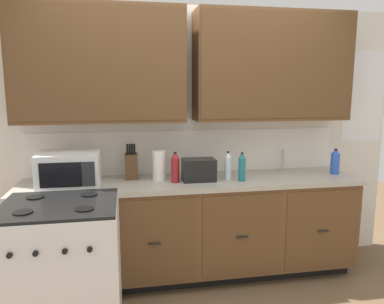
{
  "coord_description": "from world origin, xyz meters",
  "views": [
    {
      "loc": [
        -0.56,
        -2.78,
        1.68
      ],
      "look_at": [
        -0.01,
        0.27,
        1.15
      ],
      "focal_mm": 34.52,
      "sensor_mm": 36.0,
      "label": 1
    }
  ],
  "objects_px": {
    "bottle_clear": "(228,166)",
    "bottle_blue": "(335,162)",
    "stove_range": "(63,270)",
    "bottle_teal": "(242,167)",
    "bottle_red": "(175,168)",
    "microwave": "(70,170)",
    "paper_towel_roll": "(159,165)",
    "knife_block": "(131,166)",
    "toaster": "(199,170)"
  },
  "relations": [
    {
      "from": "microwave",
      "to": "knife_block",
      "type": "height_order",
      "value": "knife_block"
    },
    {
      "from": "bottle_clear",
      "to": "bottle_red",
      "type": "distance_m",
      "value": 0.47
    },
    {
      "from": "bottle_clear",
      "to": "bottle_blue",
      "type": "height_order",
      "value": "bottle_clear"
    },
    {
      "from": "bottle_clear",
      "to": "toaster",
      "type": "bearing_deg",
      "value": -179.9
    },
    {
      "from": "knife_block",
      "to": "bottle_clear",
      "type": "height_order",
      "value": "knife_block"
    },
    {
      "from": "knife_block",
      "to": "bottle_blue",
      "type": "bearing_deg",
      "value": -4.6
    },
    {
      "from": "paper_towel_roll",
      "to": "stove_range",
      "type": "bearing_deg",
      "value": -137.16
    },
    {
      "from": "bottle_teal",
      "to": "bottle_blue",
      "type": "height_order",
      "value": "bottle_teal"
    },
    {
      "from": "bottle_clear",
      "to": "bottle_teal",
      "type": "distance_m",
      "value": 0.13
    },
    {
      "from": "knife_block",
      "to": "bottle_clear",
      "type": "distance_m",
      "value": 0.85
    },
    {
      "from": "knife_block",
      "to": "bottle_blue",
      "type": "height_order",
      "value": "knife_block"
    },
    {
      "from": "bottle_teal",
      "to": "bottle_red",
      "type": "xyz_separation_m",
      "value": [
        -0.57,
        0.06,
        0.01
      ]
    },
    {
      "from": "knife_block",
      "to": "bottle_blue",
      "type": "xyz_separation_m",
      "value": [
        1.87,
        -0.15,
        -0.0
      ]
    },
    {
      "from": "paper_towel_roll",
      "to": "bottle_teal",
      "type": "height_order",
      "value": "paper_towel_roll"
    },
    {
      "from": "bottle_blue",
      "to": "toaster",
      "type": "bearing_deg",
      "value": -178.67
    },
    {
      "from": "stove_range",
      "to": "paper_towel_roll",
      "type": "distance_m",
      "value": 1.14
    },
    {
      "from": "toaster",
      "to": "microwave",
      "type": "bearing_deg",
      "value": -179.3
    },
    {
      "from": "bottle_clear",
      "to": "bottle_teal",
      "type": "xyz_separation_m",
      "value": [
        0.1,
        -0.08,
        -0.0
      ]
    },
    {
      "from": "knife_block",
      "to": "bottle_clear",
      "type": "relative_size",
      "value": 1.24
    },
    {
      "from": "microwave",
      "to": "toaster",
      "type": "distance_m",
      "value": 1.06
    },
    {
      "from": "bottle_clear",
      "to": "stove_range",
      "type": "bearing_deg",
      "value": -155.92
    },
    {
      "from": "paper_towel_roll",
      "to": "bottle_blue",
      "type": "height_order",
      "value": "paper_towel_roll"
    },
    {
      "from": "stove_range",
      "to": "microwave",
      "type": "height_order",
      "value": "microwave"
    },
    {
      "from": "stove_range",
      "to": "bottle_clear",
      "type": "distance_m",
      "value": 1.54
    },
    {
      "from": "knife_block",
      "to": "bottle_red",
      "type": "relative_size",
      "value": 1.2
    },
    {
      "from": "knife_block",
      "to": "bottle_clear",
      "type": "bearing_deg",
      "value": -12.26
    },
    {
      "from": "microwave",
      "to": "knife_block",
      "type": "bearing_deg",
      "value": 21.4
    },
    {
      "from": "knife_block",
      "to": "stove_range",
      "type": "bearing_deg",
      "value": -122.46
    },
    {
      "from": "bottle_clear",
      "to": "bottle_blue",
      "type": "relative_size",
      "value": 1.06
    },
    {
      "from": "knife_block",
      "to": "bottle_teal",
      "type": "xyz_separation_m",
      "value": [
        0.93,
        -0.26,
        0.01
      ]
    },
    {
      "from": "stove_range",
      "to": "bottle_red",
      "type": "xyz_separation_m",
      "value": [
        0.85,
        0.57,
        0.56
      ]
    },
    {
      "from": "toaster",
      "to": "bottle_red",
      "type": "bearing_deg",
      "value": -174.93
    },
    {
      "from": "stove_range",
      "to": "bottle_red",
      "type": "bearing_deg",
      "value": 33.82
    },
    {
      "from": "stove_range",
      "to": "toaster",
      "type": "distance_m",
      "value": 1.32
    },
    {
      "from": "paper_towel_roll",
      "to": "bottle_teal",
      "type": "distance_m",
      "value": 0.71
    },
    {
      "from": "stove_range",
      "to": "bottle_teal",
      "type": "distance_m",
      "value": 1.6
    },
    {
      "from": "bottle_teal",
      "to": "microwave",
      "type": "bearing_deg",
      "value": 177.42
    },
    {
      "from": "bottle_teal",
      "to": "bottle_red",
      "type": "distance_m",
      "value": 0.57
    },
    {
      "from": "toaster",
      "to": "paper_towel_roll",
      "type": "xyz_separation_m",
      "value": [
        -0.33,
        0.08,
        0.03
      ]
    },
    {
      "from": "stove_range",
      "to": "toaster",
      "type": "xyz_separation_m",
      "value": [
        1.06,
        0.59,
        0.53
      ]
    },
    {
      "from": "bottle_blue",
      "to": "paper_towel_roll",
      "type": "bearing_deg",
      "value": 178.11
    },
    {
      "from": "toaster",
      "to": "bottle_red",
      "type": "distance_m",
      "value": 0.21
    },
    {
      "from": "bottle_blue",
      "to": "bottle_red",
      "type": "bearing_deg",
      "value": -178.15
    },
    {
      "from": "microwave",
      "to": "bottle_blue",
      "type": "relative_size",
      "value": 2.04
    },
    {
      "from": "microwave",
      "to": "knife_block",
      "type": "xyz_separation_m",
      "value": [
        0.49,
        0.19,
        -0.02
      ]
    },
    {
      "from": "microwave",
      "to": "bottle_teal",
      "type": "xyz_separation_m",
      "value": [
        1.42,
        -0.06,
        -0.02
      ]
    },
    {
      "from": "paper_towel_roll",
      "to": "bottle_teal",
      "type": "xyz_separation_m",
      "value": [
        0.69,
        -0.16,
        -0.01
      ]
    },
    {
      "from": "microwave",
      "to": "paper_towel_roll",
      "type": "height_order",
      "value": "microwave"
    },
    {
      "from": "paper_towel_roll",
      "to": "bottle_teal",
      "type": "bearing_deg",
      "value": -13.07
    },
    {
      "from": "toaster",
      "to": "bottle_teal",
      "type": "relative_size",
      "value": 1.12
    }
  ]
}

